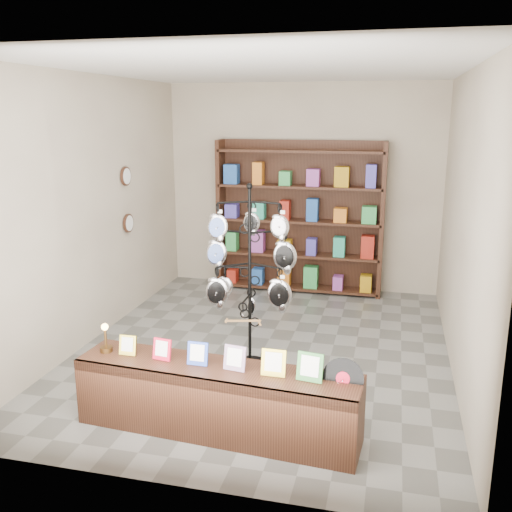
{
  "coord_description": "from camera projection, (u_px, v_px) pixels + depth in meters",
  "views": [
    {
      "loc": [
        1.33,
        -5.79,
        2.57
      ],
      "look_at": [
        0.16,
        -1.0,
        1.33
      ],
      "focal_mm": 40.0,
      "sensor_mm": 36.0,
      "label": 1
    }
  ],
  "objects": [
    {
      "name": "ground",
      "position": [
        264.0,
        349.0,
        6.39
      ],
      "size": [
        5.0,
        5.0,
        0.0
      ],
      "primitive_type": "plane",
      "color": "slate",
      "rests_on": "ground"
    },
    {
      "name": "display_tree",
      "position": [
        250.0,
        264.0,
        5.7
      ],
      "size": [
        0.98,
        0.92,
        1.91
      ],
      "rotation": [
        0.0,
        0.0,
        0.17
      ],
      "color": "black",
      "rests_on": "ground"
    },
    {
      "name": "room_envelope",
      "position": [
        264.0,
        184.0,
        5.94
      ],
      "size": [
        5.0,
        5.0,
        5.0
      ],
      "color": "#BDB098",
      "rests_on": "ground"
    },
    {
      "name": "back_shelving",
      "position": [
        299.0,
        222.0,
        8.3
      ],
      "size": [
        2.42,
        0.36,
        2.2
      ],
      "color": "black",
      "rests_on": "ground"
    },
    {
      "name": "front_shelf",
      "position": [
        217.0,
        399.0,
        4.67
      ],
      "size": [
        2.38,
        0.65,
        0.83
      ],
      "rotation": [
        0.0,
        0.0,
        -0.07
      ],
      "color": "black",
      "rests_on": "ground"
    },
    {
      "name": "wall_clocks",
      "position": [
        127.0,
        200.0,
        7.23
      ],
      "size": [
        0.03,
        0.24,
        0.84
      ],
      "color": "black",
      "rests_on": "ground"
    }
  ]
}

